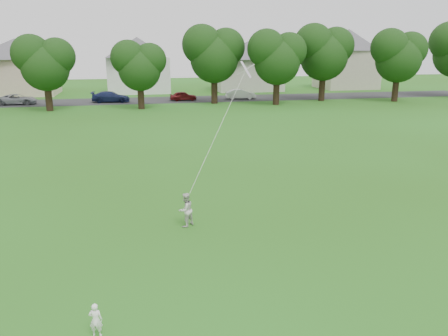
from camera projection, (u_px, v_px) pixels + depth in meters
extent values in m
plane|color=#275212|center=(169.00, 258.00, 13.87)|extent=(160.00, 160.00, 0.00)
cube|color=#2D2D30|center=(141.00, 101.00, 53.48)|extent=(90.00, 7.00, 0.01)
imported|color=white|center=(96.00, 320.00, 10.04)|extent=(0.34, 0.26, 0.85)
imported|color=silver|center=(186.00, 210.00, 16.14)|extent=(0.80, 0.77, 1.30)
plane|color=silver|center=(246.00, 69.00, 19.14)|extent=(0.71, 0.94, 0.71)
cylinder|color=white|center=(218.00, 130.00, 17.60)|extent=(0.01, 0.01, 6.82)
cylinder|color=black|center=(49.00, 96.00, 44.69)|extent=(0.69, 0.69, 2.97)
cylinder|color=black|center=(141.00, 96.00, 46.07)|extent=(0.68, 0.68, 2.76)
cylinder|color=black|center=(214.00, 89.00, 50.33)|extent=(0.73, 0.73, 3.44)
cylinder|color=black|center=(276.00, 90.00, 49.34)|extent=(0.72, 0.72, 3.23)
cylinder|color=black|center=(322.00, 86.00, 52.85)|extent=(0.74, 0.74, 3.52)
cylinder|color=black|center=(396.00, 88.00, 52.24)|extent=(0.72, 0.72, 3.29)
imported|color=gray|center=(18.00, 99.00, 49.69)|extent=(4.25, 2.05, 1.17)
imported|color=#151E44|center=(111.00, 97.00, 51.68)|extent=(4.53, 2.13, 1.28)
imported|color=maroon|center=(183.00, 96.00, 53.36)|extent=(3.29, 1.38, 1.11)
imported|color=silver|center=(241.00, 94.00, 54.75)|extent=(3.84, 1.60, 1.23)
cube|color=beige|center=(19.00, 77.00, 59.16)|extent=(9.73, 7.65, 4.79)
pyramid|color=#525055|center=(14.00, 38.00, 57.80)|extent=(14.03, 14.03, 2.63)
cube|color=white|center=(139.00, 75.00, 62.24)|extent=(8.49, 6.66, 4.96)
pyramid|color=#525055|center=(137.00, 37.00, 60.83)|extent=(12.25, 12.25, 2.73)
cube|color=beige|center=(247.00, 75.00, 65.38)|extent=(9.48, 7.45, 4.59)
pyramid|color=#525055|center=(248.00, 41.00, 64.07)|extent=(13.67, 13.67, 2.52)
cube|color=#BFB69F|center=(346.00, 69.00, 68.31)|extent=(8.20, 7.15, 5.77)
pyramid|color=#525055|center=(349.00, 29.00, 66.67)|extent=(11.83, 11.83, 3.18)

